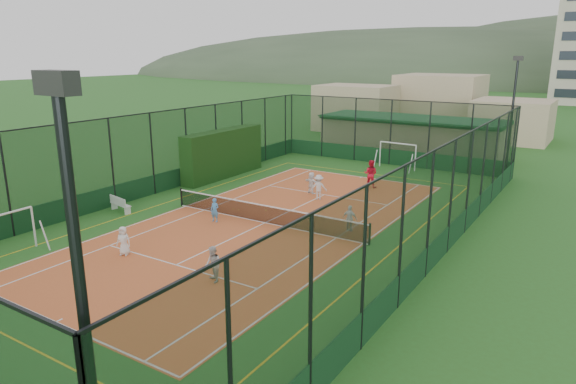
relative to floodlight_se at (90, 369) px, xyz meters
name	(u,v)px	position (x,y,z in m)	size (l,w,h in m)	color
ground	(265,223)	(-8.60, 16.60, -4.12)	(300.00, 300.00, 0.00)	#2C5F20
court_slab	(265,223)	(-8.60, 16.60, -4.12)	(11.17, 23.97, 0.01)	#C8562C
tennis_net	(265,213)	(-8.60, 16.60, -3.59)	(11.67, 0.12, 1.06)	black
perimeter_fence	(264,176)	(-8.60, 16.60, -1.62)	(18.12, 34.12, 5.00)	black
floodlight_se	(90,369)	(0.00, 0.00, 0.00)	(0.60, 0.26, 8.25)	black
floodlight_ne	(511,119)	(0.00, 33.20, 0.00)	(0.60, 0.26, 8.25)	black
clubhouse	(412,136)	(-8.60, 38.60, -2.55)	(15.20, 7.20, 3.15)	tan
distant_hills	(561,83)	(-8.60, 166.60, -4.12)	(200.00, 60.00, 24.00)	#384C33
hedge_left	(223,154)	(-16.90, 23.47, -2.48)	(1.13, 7.51, 3.28)	black
white_bench	(121,204)	(-16.40, 13.97, -3.67)	(1.62, 0.45, 0.91)	white
futsal_goal_near	(4,236)	(-15.44, 7.01, -3.20)	(0.83, 2.87, 1.85)	white
futsal_goal_far	(397,156)	(-7.55, 32.50, -3.17)	(2.96, 0.86, 1.91)	white
child_near_left	(124,241)	(-11.28, 9.84, -3.48)	(0.62, 0.41, 1.28)	white
child_near_mid	(215,210)	(-10.90, 15.40, -3.49)	(0.45, 0.30, 1.24)	#4C96D8
child_near_right	(213,264)	(-6.26, 9.81, -3.41)	(0.69, 0.53, 1.41)	silver
child_far_left	(319,187)	(-8.41, 21.92, -3.37)	(0.97, 0.56, 1.50)	silver
child_far_right	(350,218)	(-4.39, 17.80, -3.46)	(0.76, 0.32, 1.30)	white
child_far_back	(312,183)	(-9.44, 22.85, -3.44)	(1.25, 0.40, 1.35)	white
coach	(371,174)	(-6.96, 26.17, -3.21)	(0.88, 0.68, 1.80)	red
tennis_balls	(246,210)	(-10.75, 17.83, -4.08)	(1.72, 0.86, 0.07)	#CCE033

